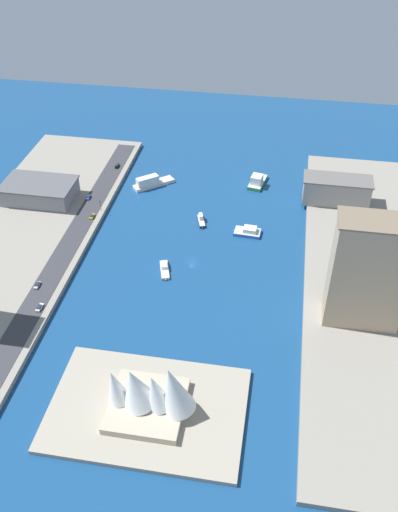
# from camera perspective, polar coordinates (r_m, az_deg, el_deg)

# --- Properties ---
(ground_plane) EXTENTS (440.00, 440.00, 0.00)m
(ground_plane) POSITION_cam_1_polar(r_m,az_deg,el_deg) (285.24, -0.71, -0.68)
(ground_plane) COLOR navy
(quay_west) EXTENTS (70.00, 240.00, 2.67)m
(quay_west) POSITION_cam_1_polar(r_m,az_deg,el_deg) (286.09, 17.68, -2.38)
(quay_west) COLOR gray
(quay_west) RESTS_ON ground_plane
(quay_east) EXTENTS (70.00, 240.00, 2.67)m
(quay_east) POSITION_cam_1_polar(r_m,az_deg,el_deg) (310.99, -17.58, 1.33)
(quay_east) COLOR gray
(quay_east) RESTS_ON ground_plane
(peninsula_point) EXTENTS (74.79, 50.40, 2.00)m
(peninsula_point) POSITION_cam_1_polar(r_m,az_deg,el_deg) (222.73, -5.29, -15.29)
(peninsula_point) COLOR #A89E89
(peninsula_point) RESTS_ON ground_plane
(road_strip) EXTENTS (11.51, 228.00, 0.15)m
(road_strip) POSITION_cam_1_polar(r_m,az_deg,el_deg) (300.02, -13.15, 1.07)
(road_strip) COLOR #38383D
(road_strip) RESTS_ON quay_east
(catamaran_blue) EXTENTS (15.97, 9.06, 4.26)m
(catamaran_blue) POSITION_cam_1_polar(r_m,az_deg,el_deg) (305.17, 5.01, 2.50)
(catamaran_blue) COLOR blue
(catamaran_blue) RESTS_ON ground_plane
(ferry_green_doubledeck) EXTENTS (11.45, 20.89, 7.28)m
(ferry_green_doubledeck) POSITION_cam_1_polar(r_m,az_deg,el_deg) (348.30, 5.96, 7.61)
(ferry_green_doubledeck) COLOR #2D8C4C
(ferry_green_doubledeck) RESTS_ON ground_plane
(patrol_launch_navy) EXTENTS (6.61, 13.02, 4.08)m
(patrol_launch_navy) POSITION_cam_1_polar(r_m,az_deg,el_deg) (313.25, 0.22, 3.67)
(patrol_launch_navy) COLOR #1E284C
(patrol_launch_navy) RESTS_ON ground_plane
(yacht_sleek_gray) EXTENTS (7.96, 15.19, 2.95)m
(yacht_sleek_gray) POSITION_cam_1_polar(r_m,az_deg,el_deg) (280.25, -3.53, -1.32)
(yacht_sleek_gray) COLOR #999EA3
(yacht_sleek_gray) RESTS_ON ground_plane
(ferry_white_commuter) EXTENTS (24.06, 21.34, 7.00)m
(ferry_white_commuter) POSITION_cam_1_polar(r_m,az_deg,el_deg) (346.23, -4.91, 7.50)
(ferry_white_commuter) COLOR silver
(ferry_white_commuter) RESTS_ON ground_plane
(warehouse_low_gray) EXTENTS (41.25, 25.76, 10.61)m
(warehouse_low_gray) POSITION_cam_1_polar(r_m,az_deg,el_deg) (339.33, -15.94, 6.40)
(warehouse_low_gray) COLOR gray
(warehouse_low_gray) RESTS_ON quay_east
(carpark_squat_concrete) EXTENTS (38.91, 15.52, 15.39)m
(carpark_squat_concrete) POSITION_cam_1_polar(r_m,az_deg,el_deg) (332.01, 13.84, 6.53)
(carpark_squat_concrete) COLOR gray
(carpark_squat_concrete) RESTS_ON quay_west
(apartment_midrise_tan) EXTENTS (33.07, 16.63, 52.88)m
(apartment_midrise_tan) POSITION_cam_1_polar(r_m,az_deg,el_deg) (244.58, 16.90, -1.62)
(apartment_midrise_tan) COLOR tan
(apartment_midrise_tan) RESTS_ON quay_west
(hatchback_blue) EXTENTS (1.88, 5.06, 1.46)m
(hatchback_blue) POSITION_cam_1_polar(r_m,az_deg,el_deg) (335.34, -11.20, 5.91)
(hatchback_blue) COLOR black
(hatchback_blue) RESTS_ON road_strip
(suv_black) EXTENTS (1.85, 5.12, 1.75)m
(suv_black) POSITION_cam_1_polar(r_m,az_deg,el_deg) (364.45, -8.35, 9.09)
(suv_black) COLOR black
(suv_black) RESTS_ON road_strip
(taxi_yellow_cab) EXTENTS (2.06, 4.72, 1.47)m
(taxi_yellow_cab) POSITION_cam_1_polar(r_m,az_deg,el_deg) (318.10, -10.86, 3.99)
(taxi_yellow_cab) COLOR black
(taxi_yellow_cab) RESTS_ON road_strip
(sedan_silver) EXTENTS (2.20, 5.17, 1.50)m
(sedan_silver) POSITION_cam_1_polar(r_m,az_deg,el_deg) (277.63, -16.17, -2.86)
(sedan_silver) COLOR black
(sedan_silver) RESTS_ON road_strip
(van_white) EXTENTS (2.21, 5.26, 1.48)m
(van_white) POSITION_cam_1_polar(r_m,az_deg,el_deg) (265.49, -15.94, -5.06)
(van_white) COLOR black
(van_white) RESTS_ON road_strip
(traffic_light_waterfront) EXTENTS (0.36, 0.36, 6.50)m
(traffic_light_waterfront) POSITION_cam_1_polar(r_m,az_deg,el_deg) (321.27, -10.02, 5.23)
(traffic_light_waterfront) COLOR black
(traffic_light_waterfront) RESTS_ON quay_east
(opera_landmark) EXTENTS (35.96, 28.80, 25.09)m
(opera_landmark) POSITION_cam_1_polar(r_m,az_deg,el_deg) (213.96, -5.07, -13.65)
(opera_landmark) COLOR #BCAD93
(opera_landmark) RESTS_ON peninsula_point
(park_tree_cluster) EXTENTS (8.46, 14.89, 9.33)m
(park_tree_cluster) POSITION_cam_1_polar(r_m,az_deg,el_deg) (291.02, 19.43, -0.17)
(park_tree_cluster) COLOR brown
(park_tree_cluster) RESTS_ON quay_west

